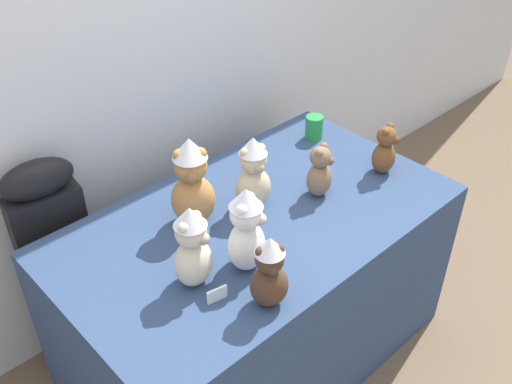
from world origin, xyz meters
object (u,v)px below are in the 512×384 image
Objects in this scene: display_table at (256,290)px; teddy_bear_snow at (246,230)px; party_cup_green at (314,127)px; teddy_bear_cream at (192,247)px; teddy_bear_cocoa at (269,273)px; teddy_bear_caramel at (192,183)px; teddy_bear_mocha at (320,172)px; teddy_bear_sand at (253,174)px; instrument_case at (59,263)px; teddy_bear_chestnut at (385,151)px.

teddy_bear_snow is (-0.20, -0.17, 0.54)m from display_table.
teddy_bear_cream is at bearing -159.73° from party_cup_green.
teddy_bear_caramel is at bearing 109.86° from teddy_bear_cocoa.
teddy_bear_mocha is 0.69× the size of teddy_bear_snow.
display_table is 13.92× the size of party_cup_green.
teddy_bear_snow is at bearing -121.79° from teddy_bear_sand.
teddy_bear_mocha is (0.28, -0.06, 0.49)m from display_table.
teddy_bear_cream is 0.45m from teddy_bear_sand.
teddy_bear_caramel is (-0.18, 0.14, 0.56)m from display_table.
instrument_case is at bearing 137.89° from teddy_bear_cocoa.
teddy_bear_mocha is at bearing -29.48° from instrument_case.
teddy_bear_snow reaches higher than party_cup_green.
teddy_bear_cocoa is at bearing -145.38° from party_cup_green.
display_table is 0.54m from teddy_bear_sand.
party_cup_green is at bearing 33.69° from teddy_bear_sand.
teddy_bear_chestnut is at bearing 14.67° from teddy_bear_caramel.
teddy_bear_sand is at bearing 82.51° from teddy_bear_cocoa.
instrument_case is at bearing 121.63° from teddy_bear_mocha.
party_cup_green is at bearing 73.01° from teddy_bear_chestnut.
teddy_bear_cream is at bearing -143.16° from teddy_bear_sand.
teddy_bear_sand is 0.86× the size of teddy_bear_caramel.
teddy_bear_cream reaches higher than teddy_bear_cocoa.
teddy_bear_caramel reaches higher than teddy_bear_sand.
teddy_bear_cocoa reaches higher than instrument_case.
teddy_bear_sand is at bearing 14.30° from teddy_bear_snow.
teddy_bear_mocha is 0.62× the size of teddy_bear_caramel.
teddy_bear_cocoa is at bearing -139.47° from teddy_bear_snow.
instrument_case is 3.25× the size of teddy_bear_cream.
teddy_bear_cocoa is (-0.27, -0.34, 0.51)m from display_table.
teddy_bear_chestnut is 0.71× the size of teddy_bear_cream.
instrument_case is 3.70× the size of teddy_bear_cocoa.
instrument_case reaches higher than display_table.
teddy_bear_sand is at bearing -33.03° from instrument_case.
instrument_case is 4.55× the size of teddy_bear_chestnut.
teddy_bear_cocoa is 0.51m from teddy_bear_sand.
teddy_bear_sand is (0.42, 0.17, 0.00)m from teddy_bear_cream.
teddy_bear_caramel is (-0.22, 0.08, 0.03)m from teddy_bear_sand.
teddy_bear_sand is 2.79× the size of party_cup_green.
teddy_bear_sand reaches higher than display_table.
teddy_bear_cocoa is at bearing -127.67° from display_table.
teddy_bear_cream is at bearing 132.04° from teddy_bear_snow.
teddy_bear_mocha reaches higher than teddy_bear_chestnut.
teddy_bear_cream is 2.78× the size of party_cup_green.
instrument_case is 9.05× the size of party_cup_green.
teddy_bear_cream is at bearing -67.46° from instrument_case.
teddy_bear_sand is 0.59m from party_cup_green.
teddy_bear_sand is 0.24m from teddy_bear_caramel.
teddy_bear_snow is 1.20× the size of teddy_bear_cocoa.
party_cup_green is at bearing -1.32° from teddy_bear_snow.
teddy_bear_sand reaches higher than teddy_bear_mocha.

